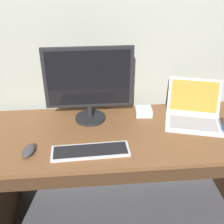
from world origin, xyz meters
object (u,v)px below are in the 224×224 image
Objects in this scene: laptop_silver at (194,112)px; computer_mouse at (29,150)px; external_drive_box at (143,111)px; wired_keyboard at (91,151)px; external_monitor at (89,84)px.

laptop_silver reaches higher than computer_mouse.
computer_mouse is 1.08× the size of external_drive_box.
laptop_silver is 0.71m from wired_keyboard.
external_monitor is 1.25× the size of wired_keyboard.
wired_keyboard is at bearing -133.83° from external_drive_box.
external_drive_box reaches higher than computer_mouse.
wired_keyboard is 3.70× the size of computer_mouse.
laptop_silver is 0.68m from external_monitor.
external_drive_box is at bearing 163.83° from laptop_silver.
external_monitor is 0.51m from computer_mouse.
wired_keyboard is 0.51m from external_drive_box.
laptop_silver is at bearing -16.17° from external_drive_box.
external_monitor is at bearing 88.72° from wired_keyboard.
laptop_silver is at bearing 27.66° from computer_mouse.
wired_keyboard is 4.00× the size of external_drive_box.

